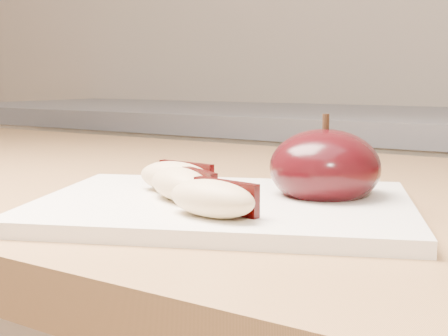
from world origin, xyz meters
The scene contains 5 objects.
cutting_board centered at (0.08, 0.36, 0.91)m, with size 0.30×0.22×0.01m, color silver.
apple_half centered at (0.14, 0.42, 0.93)m, with size 0.12×0.12×0.08m.
apple_wedge_a centered at (0.03, 0.36, 0.92)m, with size 0.07×0.04×0.03m.
apple_wedge_b centered at (0.06, 0.34, 0.92)m, with size 0.08×0.06×0.03m.
apple_wedge_c centered at (0.11, 0.30, 0.92)m, with size 0.08×0.04×0.03m.
Camera 1 is at (0.35, -0.05, 1.01)m, focal length 50.00 mm.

